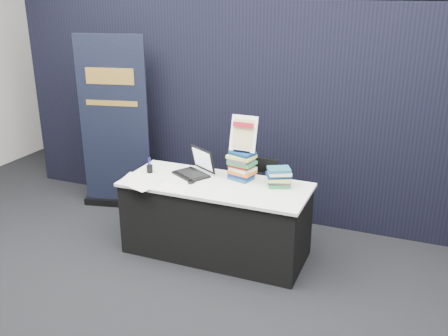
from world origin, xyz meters
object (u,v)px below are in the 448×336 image
book_stack_tall (242,166)px  pullup_banner (115,134)px  display_table (216,219)px  info_sign (243,134)px  laptop (193,168)px  stacking_chair (255,198)px  book_stack_short (279,177)px

book_stack_tall → pullup_banner: bearing=166.5°
display_table → pullup_banner: size_ratio=0.88×
book_stack_tall → info_sign: 0.31m
laptop → info_sign: info_sign is taller
display_table → book_stack_tall: size_ratio=6.41×
display_table → stacking_chair: bearing=55.1°
info_sign → book_stack_short: bearing=-8.8°
stacking_chair → book_stack_short: bearing=-35.1°
laptop → book_stack_short: (0.89, 0.02, 0.03)m
book_stack_tall → stacking_chair: 0.45m
display_table → book_stack_tall: book_stack_tall is taller
info_sign → laptop: bearing=-170.3°
book_stack_tall → pullup_banner: 1.78m
laptop → stacking_chair: size_ratio=0.49×
pullup_banner → info_sign: bearing=-25.3°
book_stack_tall → display_table: bearing=-134.5°
laptop → book_stack_short: bearing=31.3°
laptop → pullup_banner: size_ratio=0.21×
display_table → info_sign: bearing=49.6°
book_stack_short → info_sign: (-0.38, 0.06, 0.36)m
laptop → pullup_banner: 1.32m
book_stack_short → info_sign: bearing=170.5°
info_sign → pullup_banner: pullup_banner is taller
book_stack_tall → stacking_chair: bearing=68.0°
laptop → stacking_chair: laptop is taller
book_stack_short → book_stack_tall: bearing=175.0°
book_stack_short → info_sign: size_ratio=0.73×
info_sign → book_stack_tall: bearing=-89.3°
display_table → stacking_chair: (0.27, 0.39, 0.11)m
info_sign → stacking_chair: (0.08, 0.16, -0.71)m
stacking_chair → display_table: bearing=-123.3°
book_stack_tall → pullup_banner: size_ratio=0.14×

